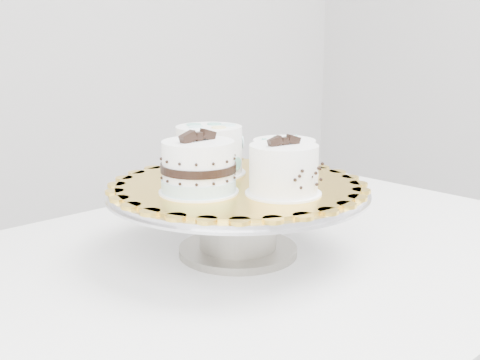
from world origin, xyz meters
TOP-DOWN VIEW (x-y plane):
  - table at (-0.12, 0.18)m, footprint 1.23×0.87m
  - cake_stand at (-0.12, 0.20)m, footprint 0.41×0.41m
  - cake_board at (-0.12, 0.20)m, footprint 0.38×0.38m
  - cake_swirl at (-0.11, 0.10)m, footprint 0.11×0.11m
  - cake_banded at (-0.20, 0.19)m, footprint 0.12×0.12m
  - cake_dots at (-0.11, 0.28)m, footprint 0.14×0.14m
  - cake_ribbon at (-0.02, 0.19)m, footprint 0.14×0.14m

SIDE VIEW (x-z plane):
  - table at x=-0.12m, z-range 0.29..1.04m
  - cake_stand at x=-0.12m, z-range 0.77..0.88m
  - cake_board at x=-0.12m, z-range 0.86..0.87m
  - cake_ribbon at x=-0.02m, z-range 0.86..0.92m
  - cake_swirl at x=-0.11m, z-range 0.86..0.94m
  - cake_banded at x=-0.20m, z-range 0.85..0.95m
  - cake_dots at x=-0.11m, z-range 0.87..0.95m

